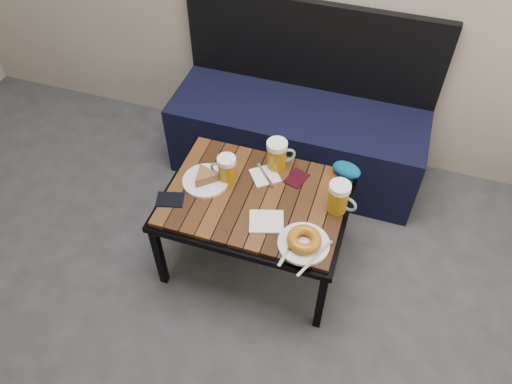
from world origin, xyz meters
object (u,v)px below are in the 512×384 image
(plate_bagel, at_px, (304,241))
(beer_mug_left, at_px, (226,169))
(knit_pouch, at_px, (347,170))
(bench, at_px, (298,131))
(plate_pie, at_px, (205,178))
(beer_mug_right, at_px, (339,197))
(beer_mug_centre, at_px, (277,155))
(passport_burgundy, at_px, (297,178))
(passport_navy, at_px, (170,200))
(cafe_table, at_px, (256,202))

(plate_bagel, bearing_deg, beer_mug_left, 149.47)
(beer_mug_left, distance_m, knit_pouch, 0.56)
(bench, relative_size, plate_pie, 6.54)
(beer_mug_right, relative_size, knit_pouch, 1.10)
(beer_mug_centre, height_order, passport_burgundy, beer_mug_centre)
(beer_mug_left, height_order, beer_mug_centre, beer_mug_centre)
(beer_mug_left, bearing_deg, plate_bagel, 150.32)
(bench, distance_m, knit_pouch, 0.61)
(beer_mug_left, bearing_deg, knit_pouch, -157.98)
(bench, bearing_deg, passport_burgundy, -76.99)
(passport_navy, bearing_deg, passport_burgundy, 105.31)
(bench, xyz_separation_m, cafe_table, (-0.02, -0.71, 0.16))
(passport_navy, height_order, knit_pouch, knit_pouch)
(bench, height_order, beer_mug_centre, bench)
(bench, relative_size, beer_mug_centre, 9.02)
(beer_mug_left, bearing_deg, bench, -104.82)
(knit_pouch, bearing_deg, passport_burgundy, -154.99)
(plate_pie, height_order, passport_burgundy, plate_pie)
(beer_mug_left, distance_m, passport_burgundy, 0.33)
(cafe_table, bearing_deg, plate_bagel, -35.88)
(plate_pie, xyz_separation_m, knit_pouch, (0.61, 0.25, 0.01))
(cafe_table, distance_m, beer_mug_right, 0.38)
(plate_bagel, distance_m, passport_navy, 0.63)
(beer_mug_centre, distance_m, plate_pie, 0.35)
(plate_bagel, height_order, passport_burgundy, plate_bagel)
(cafe_table, height_order, knit_pouch, knit_pouch)
(beer_mug_centre, distance_m, knit_pouch, 0.33)
(plate_pie, xyz_separation_m, passport_navy, (-0.11, -0.15, -0.02))
(bench, relative_size, beer_mug_right, 9.26)
(cafe_table, distance_m, beer_mug_centre, 0.24)
(passport_navy, bearing_deg, beer_mug_right, 88.70)
(cafe_table, xyz_separation_m, passport_navy, (-0.36, -0.14, 0.05))
(bench, height_order, beer_mug_right, bench)
(bench, bearing_deg, plate_pie, -111.29)
(beer_mug_left, height_order, beer_mug_right, beer_mug_right)
(beer_mug_right, bearing_deg, passport_navy, -148.43)
(beer_mug_right, relative_size, plate_pie, 0.71)
(cafe_table, distance_m, plate_bagel, 0.34)
(beer_mug_left, xyz_separation_m, beer_mug_right, (0.52, -0.02, 0.01))
(cafe_table, xyz_separation_m, beer_mug_left, (-0.16, 0.06, 0.11))
(plate_bagel, xyz_separation_m, knit_pouch, (0.09, 0.46, 0.01))
(bench, xyz_separation_m, beer_mug_left, (-0.18, -0.65, 0.27))
(beer_mug_centre, distance_m, beer_mug_right, 0.37)
(plate_bagel, bearing_deg, beer_mug_centre, 120.02)
(bench, bearing_deg, beer_mug_left, -105.68)
(bench, xyz_separation_m, plate_pie, (-0.27, -0.69, 0.22))
(cafe_table, relative_size, passport_navy, 6.92)
(bench, distance_m, cafe_table, 0.72)
(cafe_table, bearing_deg, passport_navy, -158.70)
(beer_mug_left, distance_m, beer_mug_right, 0.52)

